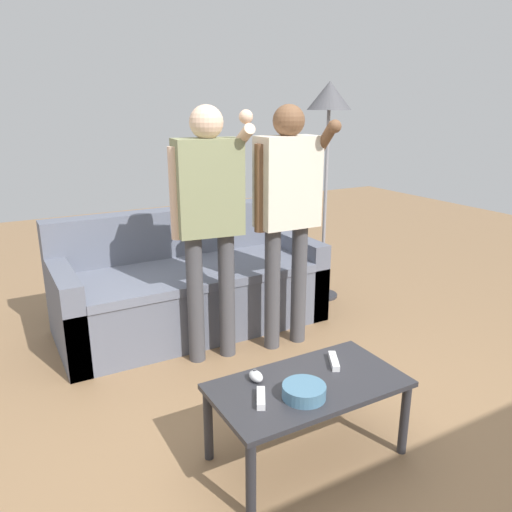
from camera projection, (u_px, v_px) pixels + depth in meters
The scene contains 10 objects.
ground_plane at pixel (268, 428), 2.61m from camera, with size 12.00×12.00×0.00m, color #93704C.
couch at pixel (189, 287), 3.79m from camera, with size 1.95×0.87×0.85m.
coffee_table at pixel (308, 393), 2.32m from camera, with size 0.91×0.49×0.40m.
snack_bowl at pixel (304, 391), 2.18m from camera, with size 0.19×0.19×0.06m, color teal.
game_remote_nunchuk at pixel (256, 376), 2.32m from camera, with size 0.06×0.09×0.05m.
floor_lamp at pixel (329, 112), 3.97m from camera, with size 0.35×0.35×1.81m.
player_right at pixel (288, 201), 3.25m from camera, with size 0.48×0.36×1.64m.
player_center at pixel (209, 207), 3.06m from camera, with size 0.48×0.36×1.63m.
game_remote_wand_near at pixel (334, 361), 2.47m from camera, with size 0.11×0.16×0.03m.
game_remote_wand_far at pixel (261, 398), 2.16m from camera, with size 0.10×0.15×0.03m.
Camera 1 is at (-1.14, -1.92, 1.63)m, focal length 34.90 mm.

